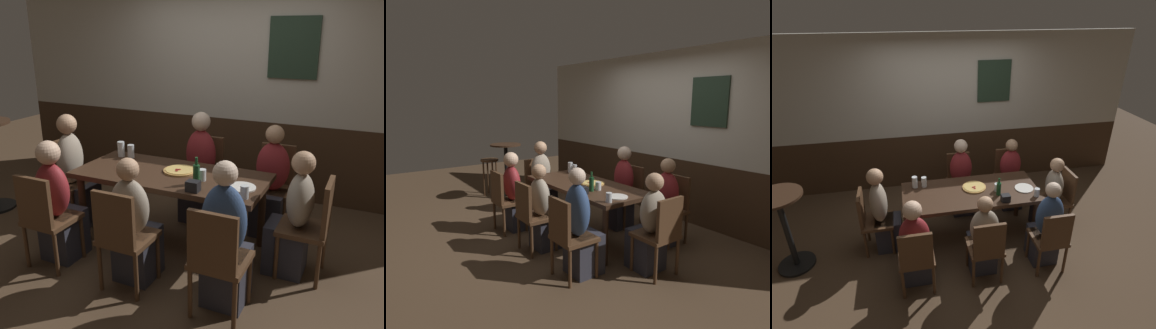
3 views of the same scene
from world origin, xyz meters
TOP-DOWN VIEW (x-y plane):
  - ground_plane at (0.00, 0.00)m, footprint 12.00×12.00m
  - wall_back at (0.01, 1.65)m, footprint 6.40×0.13m
  - dining_table at (0.00, 0.00)m, footprint 1.81×0.81m
  - chair_mid_far at (0.00, 0.82)m, footprint 0.40×0.40m
  - chair_head_east at (1.32, 0.00)m, footprint 0.40×0.40m
  - chair_left_near at (-0.80, -0.82)m, footprint 0.40×0.40m
  - chair_right_near at (0.80, -0.82)m, footprint 0.40×0.40m
  - chair_head_west at (-1.32, 0.00)m, footprint 0.40×0.40m
  - chair_right_far at (0.80, 0.82)m, footprint 0.40×0.40m
  - chair_mid_near at (0.00, -0.82)m, footprint 0.40×0.40m
  - person_mid_far at (-0.00, 0.66)m, footprint 0.34×0.37m
  - person_head_east at (1.16, 0.00)m, footprint 0.37×0.34m
  - person_left_near at (-0.80, -0.66)m, footprint 0.34×0.37m
  - person_right_near at (0.80, -0.66)m, footprint 0.34×0.37m
  - person_head_west at (-1.16, 0.00)m, footprint 0.37×0.34m
  - person_right_far at (0.80, 0.66)m, footprint 0.34×0.37m
  - person_mid_near at (0.00, -0.66)m, footprint 0.34×0.37m
  - pizza at (0.06, 0.08)m, footprint 0.32×0.32m
  - tumbler_short at (-0.60, 0.25)m, footprint 0.07×0.07m
  - pint_glass_amber at (0.34, -0.05)m, footprint 0.07×0.07m
  - pint_glass_stout at (0.81, -0.28)m, footprint 0.07×0.07m
  - highball_clear at (-0.72, 0.25)m, footprint 0.07×0.07m
  - beer_bottle_green at (0.33, -0.16)m, footprint 0.06×0.06m
  - plate_white_large at (0.72, -0.08)m, footprint 0.25×0.25m
  - condiment_caddy at (0.38, -0.32)m, footprint 0.11×0.09m
  - side_bar_table at (-2.29, -0.13)m, footprint 0.56×0.56m
  - bar_stool at (-2.74, -0.28)m, footprint 0.34×0.34m

SIDE VIEW (x-z plane):
  - ground_plane at x=0.00m, z-range 0.00..0.00m
  - person_mid_near at x=0.00m, z-range -0.09..1.00m
  - person_head_east at x=1.16m, z-range -0.09..1.02m
  - person_right_far at x=0.80m, z-range -0.09..1.04m
  - person_left_near at x=-0.80m, z-range -0.08..1.05m
  - person_right_near at x=0.80m, z-range -0.09..1.08m
  - chair_mid_far at x=0.00m, z-range 0.06..0.94m
  - chair_head_east at x=1.32m, z-range 0.06..0.94m
  - chair_left_near at x=-0.80m, z-range 0.06..0.94m
  - chair_right_near at x=0.80m, z-range 0.06..0.94m
  - chair_head_west at x=-1.32m, z-range 0.06..0.94m
  - chair_right_far at x=0.80m, z-range 0.06..0.94m
  - chair_mid_near at x=0.00m, z-range 0.06..0.94m
  - person_mid_far at x=0.00m, z-range -0.09..1.11m
  - person_head_west at x=-1.16m, z-range -0.09..1.11m
  - bar_stool at x=-2.74m, z-range 0.20..0.92m
  - side_bar_table at x=-2.29m, z-range 0.09..1.14m
  - dining_table at x=0.00m, z-range 0.29..1.03m
  - plate_white_large at x=0.72m, z-range 0.74..0.75m
  - pizza at x=0.06m, z-range 0.74..0.77m
  - condiment_caddy at x=0.38m, z-range 0.74..0.83m
  - pint_glass_stout at x=0.81m, z-range 0.73..0.84m
  - pint_glass_amber at x=0.34m, z-range 0.74..0.84m
  - tumbler_short at x=-0.60m, z-range 0.73..0.88m
  - highball_clear at x=-0.72m, z-range 0.73..0.89m
  - beer_bottle_green at x=0.33m, z-range 0.71..0.96m
  - wall_back at x=0.01m, z-range 0.00..2.60m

